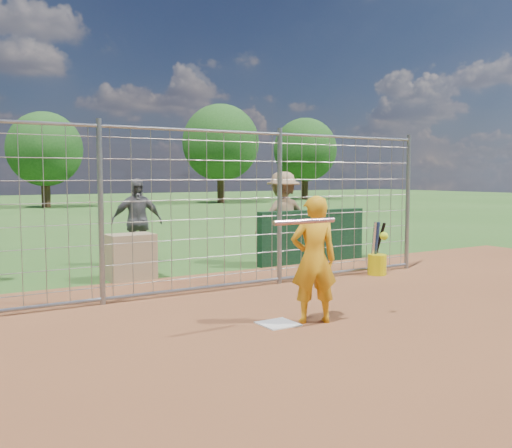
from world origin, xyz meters
TOP-DOWN VIEW (x-y plane):
  - ground at (0.00, 0.00)m, footprint 100.00×100.00m
  - infield_dirt at (0.00, -3.00)m, footprint 18.00×18.00m
  - home_plate at (0.00, -0.20)m, footprint 0.43×0.43m
  - dugout_wall at (3.40, 3.60)m, footprint 2.60×0.20m
  - batter at (0.43, -0.34)m, footprint 0.68×0.57m
  - bystander_b at (0.17, 5.20)m, footprint 1.09×0.61m
  - bystander_c at (2.85, 3.88)m, footprint 1.30×0.84m
  - equipment_bin at (-0.50, 3.70)m, footprint 0.82×0.58m
  - equipment_in_play at (0.36, -0.65)m, footprint 1.72×0.10m
  - bucket_with_bats at (3.49, 1.76)m, footprint 0.34×0.37m
  - backstop_fence at (0.00, 2.00)m, footprint 9.08×0.08m
  - tree_line at (3.13, 28.13)m, footprint 44.66×6.72m

SIDE VIEW (x-z plane):
  - ground at x=0.00m, z-range 0.00..0.00m
  - infield_dirt at x=0.00m, z-range 0.01..0.01m
  - home_plate at x=0.00m, z-range 0.00..0.02m
  - bucket_with_bats at x=3.49m, z-range -0.24..0.73m
  - equipment_bin at x=-0.50m, z-range 0.00..0.80m
  - dugout_wall at x=3.40m, z-range 0.00..1.10m
  - batter at x=0.43m, z-range 0.00..1.57m
  - bystander_b at x=0.17m, z-range 0.00..1.76m
  - bystander_c at x=2.85m, z-range 0.00..1.90m
  - equipment_in_play at x=0.36m, z-range 1.08..1.40m
  - backstop_fence at x=0.00m, z-range -0.04..2.56m
  - tree_line at x=3.13m, z-range 0.47..6.95m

